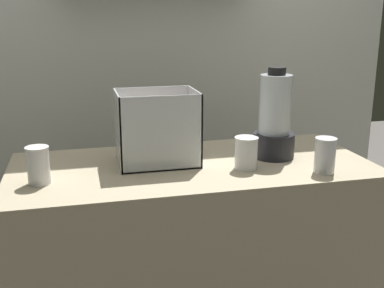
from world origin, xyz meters
TOP-DOWN VIEW (x-y plane):
  - counter at (0.00, 0.00)m, footprint 1.40×0.64m
  - back_wall_unit at (-0.00, 0.77)m, footprint 2.60×0.24m
  - carrot_display_bin at (-0.13, 0.04)m, footprint 0.31×0.23m
  - blender_pitcher at (0.34, 0.01)m, footprint 0.17×0.17m
  - juice_cup_beet_far_left at (-0.57, -0.09)m, footprint 0.08×0.08m
  - juice_cup_pomegranate_left at (0.18, -0.11)m, footprint 0.09×0.09m
  - juice_cup_pomegranate_middle at (0.45, -0.22)m, footprint 0.08×0.08m

SIDE VIEW (x-z plane):
  - counter at x=0.00m, z-range 0.00..0.90m
  - juice_cup_pomegranate_left at x=0.18m, z-range 0.89..1.02m
  - juice_cup_pomegranate_middle at x=0.45m, z-range 0.89..1.02m
  - juice_cup_beet_far_left at x=-0.57m, z-range 0.89..1.02m
  - carrot_display_bin at x=-0.13m, z-range 0.85..1.13m
  - blender_pitcher at x=0.34m, z-range 0.87..1.23m
  - back_wall_unit at x=0.00m, z-range 0.02..2.52m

